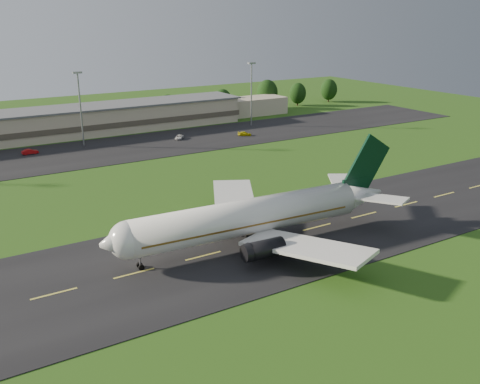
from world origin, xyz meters
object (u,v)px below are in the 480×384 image
light_mast_centre (80,100)px  airliner (252,217)px  terminal (72,122)px  service_vehicle_d (245,134)px  service_vehicle_b (30,152)px  service_vehicle_c (179,137)px  light_mast_east (251,87)px

light_mast_centre → airliner: bearing=-87.4°
airliner → terminal: size_ratio=0.35×
service_vehicle_d → service_vehicle_b: bearing=111.3°
service_vehicle_c → service_vehicle_d: (18.69, -6.17, 0.01)m
airliner → terminal: bearing=94.8°
terminal → service_vehicle_b: terminal is taller
service_vehicle_b → service_vehicle_c: bearing=-98.2°
terminal → light_mast_centre: size_ratio=7.13×
service_vehicle_d → airliner: bearing=179.9°
airliner → service_vehicle_c: bearing=76.6°
service_vehicle_d → light_mast_centre: bearing=106.3°
airliner → service_vehicle_c: (22.62, 74.30, -3.97)m
service_vehicle_c → service_vehicle_b: bearing=-148.3°
light_mast_east → service_vehicle_b: (-69.52, -1.58, -11.97)m
airliner → light_mast_east: 95.43m
light_mast_centre → light_mast_east: same height
terminal → light_mast_centre: 18.45m
terminal → service_vehicle_c: size_ratio=34.31×
terminal → service_vehicle_b: size_ratio=35.50×
light_mast_centre → service_vehicle_c: bearing=-12.3°
airliner → service_vehicle_b: airliner is taller
airliner → terminal: 96.26m
light_mast_east → service_vehicle_c: size_ratio=4.82×
light_mast_centre → service_vehicle_d: size_ratio=4.98×
light_mast_east → service_vehicle_c: bearing=-168.7°
service_vehicle_b → terminal: bearing=-44.3°
light_mast_centre → light_mast_east: size_ratio=1.00×
airliner → service_vehicle_d: (41.31, 68.12, -3.97)m
light_mast_centre → service_vehicle_d: (45.00, -11.93, -12.05)m
airliner → service_vehicle_d: size_ratio=12.57×
terminal → light_mast_east: (53.60, -16.18, 8.75)m
light_mast_centre → service_vehicle_b: (-14.52, -1.58, -11.97)m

